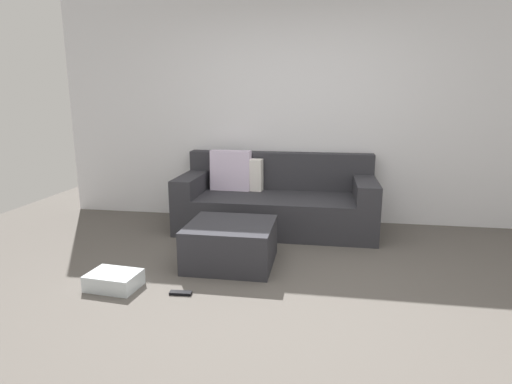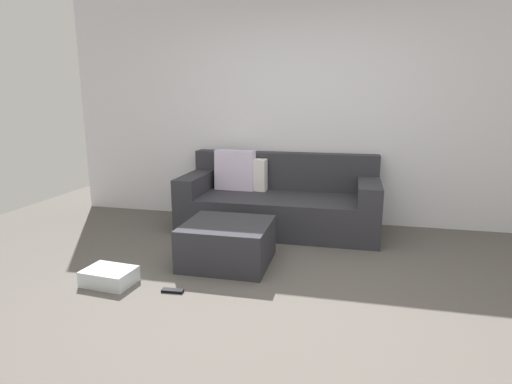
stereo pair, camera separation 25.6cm
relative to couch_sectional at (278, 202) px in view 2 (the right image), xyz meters
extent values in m
plane|color=#544F49|center=(0.23, -1.94, -0.31)|extent=(7.64, 7.64, 0.00)
cube|color=silver|center=(0.23, 0.45, 1.07)|extent=(5.88, 0.10, 2.76)
cube|color=#2D2D33|center=(0.02, -0.07, -0.11)|extent=(2.18, 0.93, 0.40)
cube|color=#2D2D33|center=(0.02, 0.30, 0.31)|extent=(2.18, 0.19, 0.44)
cube|color=#2D2D33|center=(-0.95, -0.07, 0.20)|extent=(0.24, 0.93, 0.21)
cube|color=#2D2D33|center=(0.99, -0.07, 0.20)|extent=(0.24, 0.93, 0.21)
cube|color=silver|center=(-0.54, 0.12, 0.33)|extent=(0.48, 0.18, 0.48)
cube|color=white|center=(-0.35, 0.13, 0.28)|extent=(0.39, 0.18, 0.38)
cube|color=#2D2D33|center=(-0.26, -1.14, -0.12)|extent=(0.76, 0.71, 0.38)
cube|color=silver|center=(-1.06, -1.78, -0.25)|extent=(0.42, 0.31, 0.13)
cube|color=black|center=(-0.51, -1.80, -0.30)|extent=(0.17, 0.07, 0.02)
camera|label=1|loc=(0.54, -4.60, 1.15)|focal=29.15mm
camera|label=2|loc=(0.79, -4.55, 1.15)|focal=29.15mm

